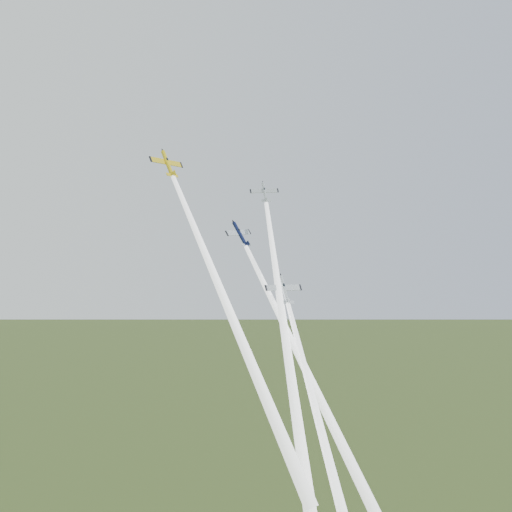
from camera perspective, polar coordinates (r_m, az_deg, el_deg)
name	(u,v)px	position (r m, az deg, el deg)	size (l,w,h in m)	color
plane_yellow	(168,164)	(136.54, -7.86, 8.13)	(8.46, 8.39, 1.32)	yellow
smoke_trail_yellow	(235,324)	(120.25, -1.91, -6.04)	(2.46, 2.46, 69.45)	white
plane_navy	(240,234)	(142.45, -1.43, 1.95)	(7.99, 7.93, 1.25)	#0E163E
smoke_trail_navy	(311,380)	(132.87, 4.87, -10.89)	(2.46, 2.46, 64.70)	white
plane_silver_right	(265,192)	(147.51, 0.78, 5.71)	(6.71, 6.65, 1.05)	#B6BFC6
smoke_trail_silver_right	(287,346)	(127.73, 2.73, -7.97)	(2.46, 2.46, 70.59)	white
plane_silver_low	(284,290)	(133.29, 2.53, -3.01)	(8.29, 8.23, 1.30)	silver
smoke_trail_silver_low	(331,468)	(121.46, 6.66, -18.18)	(2.46, 2.46, 67.05)	white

